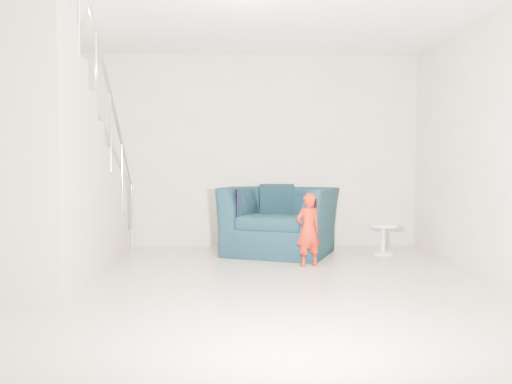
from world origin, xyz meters
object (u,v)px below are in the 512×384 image
toddler (308,230)px  staircase (44,186)px  armchair (280,220)px  side_table (383,234)px

toddler → staircase: bearing=-9.8°
armchair → toddler: armchair is taller
toddler → side_table: toddler is taller
staircase → toddler: bearing=12.9°
armchair → side_table: bearing=17.3°
toddler → side_table: 1.33m
armchair → side_table: armchair is taller
armchair → side_table: 1.34m
armchair → toddler: bearing=-52.1°
armchair → toddler: (0.25, -0.88, -0.02)m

